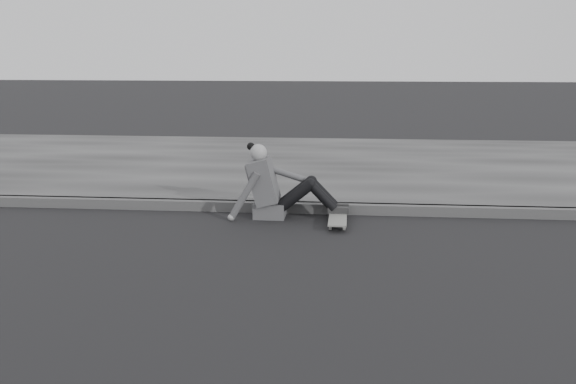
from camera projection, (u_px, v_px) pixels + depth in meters
The scene contains 4 objects.
curb at pixel (540, 213), 7.47m from camera, with size 24.00×0.16×0.12m, color #454545.
sidewalk at pixel (486, 168), 10.41m from camera, with size 24.00×6.00×0.12m, color #3B3B3B.
skateboard at pixel (338, 218), 7.19m from camera, with size 0.20×0.78×0.09m.
seated_woman at pixel (275, 187), 7.44m from camera, with size 1.38×0.46×0.88m.
Camera 1 is at (-2.23, -4.92, 1.88)m, focal length 40.00 mm.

